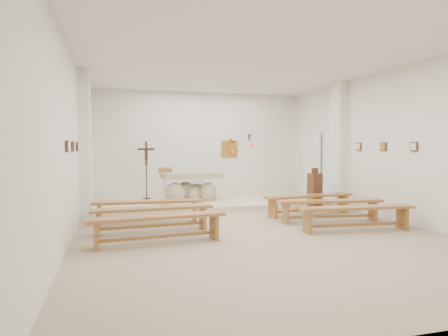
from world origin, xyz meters
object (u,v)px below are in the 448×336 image
object	(u,v)px
altar	(191,189)
bench_right_second	(330,205)
donation_pedestal	(315,191)
bench_left_third	(158,222)
bench_right_front	(309,200)
lectern	(165,186)
bench_left_front	(148,206)
crucifix_stand	(146,166)
bench_left_second	(153,213)
bench_right_third	(356,212)

from	to	relation	value
altar	bench_right_second	bearing A→B (deg)	-56.49
donation_pedestal	bench_left_third	distance (m)	5.39
altar	bench_right_front	bearing A→B (deg)	-46.56
lectern	bench_left_third	size ratio (longest dim) A/B	0.43
bench_left_front	lectern	bearing A→B (deg)	73.13
crucifix_stand	bench_right_second	size ratio (longest dim) A/B	0.70
crucifix_stand	bench_right_second	xyz separation A→B (m)	(3.77, -4.14, -0.76)
donation_pedestal	bench_left_third	size ratio (longest dim) A/B	0.47
bench_right_front	bench_left_second	xyz separation A→B (m)	(-3.99, -1.01, 0.00)
altar	bench_right_front	size ratio (longest dim) A/B	0.72
bench_right_front	bench_right_second	xyz separation A→B (m)	(0.00, -1.01, 0.00)
donation_pedestal	bench_right_front	world-z (taller)	donation_pedestal
donation_pedestal	bench_left_front	bearing A→B (deg)	-178.83
crucifix_stand	lectern	bearing A→B (deg)	-70.72
altar	bench_right_third	bearing A→B (deg)	-63.30
crucifix_stand	bench_right_second	world-z (taller)	crucifix_stand
bench_right_second	bench_left_third	size ratio (longest dim) A/B	1.00
bench_left_third	bench_right_third	bearing A→B (deg)	-5.39
lectern	bench_left_front	size ratio (longest dim) A/B	0.43
altar	bench_left_second	size ratio (longest dim) A/B	0.73
lectern	crucifix_stand	size ratio (longest dim) A/B	0.61
donation_pedestal	altar	bearing A→B (deg)	144.50
bench_right_front	bench_right_second	world-z (taller)	same
altar	bench_left_front	size ratio (longest dim) A/B	0.73
crucifix_stand	bench_right_third	size ratio (longest dim) A/B	0.71
altar	bench_left_third	bearing A→B (deg)	-111.39
bench_left_front	bench_right_front	size ratio (longest dim) A/B	1.00
bench_left_front	bench_right_second	bearing A→B (deg)	-10.93
bench_left_front	bench_left_third	distance (m)	2.01
donation_pedestal	bench_left_second	bearing A→B (deg)	-167.26
donation_pedestal	crucifix_stand	bearing A→B (deg)	143.14
bench_left_front	bench_left_third	world-z (taller)	same
bench_right_second	bench_left_second	bearing A→B (deg)	-173.27
donation_pedestal	bench_right_third	bearing A→B (deg)	-110.91
bench_left_third	bench_right_front	bearing A→B (deg)	21.38
bench_left_front	bench_right_front	distance (m)	3.99
bench_right_second	lectern	bearing A→B (deg)	149.23
bench_left_second	bench_left_third	bearing A→B (deg)	-93.39
altar	bench_left_second	distance (m)	3.69
donation_pedestal	bench_left_second	xyz separation A→B (m)	(-4.59, -1.83, -0.12)
crucifix_stand	bench_right_front	world-z (taller)	crucifix_stand
bench_left_third	altar	bearing A→B (deg)	66.65
lectern	bench_right_third	bearing A→B (deg)	-41.16
donation_pedestal	bench_left_second	size ratio (longest dim) A/B	0.47
crucifix_stand	bench_left_front	bearing A→B (deg)	-88.29
bench_right_front	donation_pedestal	bearing A→B (deg)	46.84
altar	crucifix_stand	bearing A→B (deg)	145.34
bench_left_second	bench_left_third	world-z (taller)	same
bench_left_second	bench_right_front	bearing A→B (deg)	10.76
altar	bench_left_front	world-z (taller)	altar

